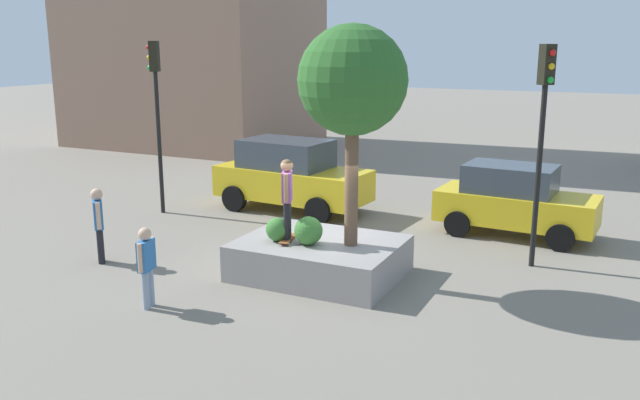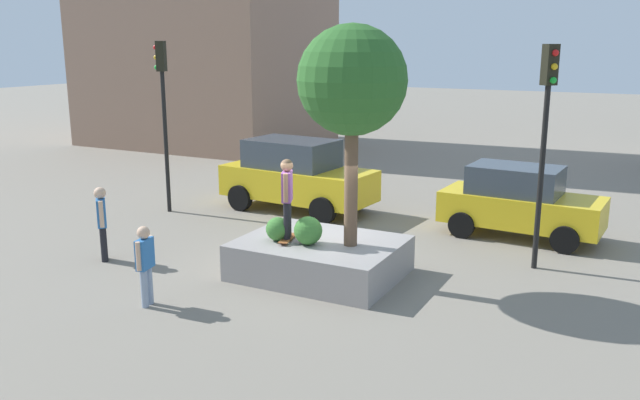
% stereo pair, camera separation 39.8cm
% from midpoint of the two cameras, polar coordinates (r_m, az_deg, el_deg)
% --- Properties ---
extents(ground_plane, '(120.00, 120.00, 0.00)m').
position_cam_midpoint_polar(ground_plane, '(14.82, 0.84, -6.02)').
color(ground_plane, gray).
extents(planter_ledge, '(3.39, 2.62, 0.78)m').
position_cam_midpoint_polar(planter_ledge, '(14.34, 0.80, -5.03)').
color(planter_ledge, gray).
rests_on(planter_ledge, ground).
extents(plaza_tree, '(2.22, 2.22, 4.54)m').
position_cam_midpoint_polar(plaza_tree, '(13.34, 3.67, 10.13)').
color(plaza_tree, brown).
rests_on(plaza_tree, planter_ledge).
extents(boxwood_shrub, '(0.60, 0.60, 0.60)m').
position_cam_midpoint_polar(boxwood_shrub, '(13.87, -0.22, -2.66)').
color(boxwood_shrub, '#3D7A33').
rests_on(boxwood_shrub, planter_ledge).
extents(hedge_clump, '(0.52, 0.52, 0.52)m').
position_cam_midpoint_polar(hedge_clump, '(14.18, -2.87, -2.51)').
color(hedge_clump, '#3D7A33').
rests_on(hedge_clump, planter_ledge).
extents(skateboard, '(0.40, 0.83, 0.07)m').
position_cam_midpoint_polar(skateboard, '(14.19, -2.01, -3.34)').
color(skateboard, brown).
rests_on(skateboard, planter_ledge).
extents(skateboarder, '(0.36, 0.54, 1.71)m').
position_cam_midpoint_polar(skateboarder, '(13.93, -2.04, 0.62)').
color(skateboarder, black).
rests_on(skateboarder, skateboard).
extents(sedan_parked, '(4.73, 2.47, 2.13)m').
position_cam_midpoint_polar(sedan_parked, '(19.76, -1.48, 2.19)').
color(sedan_parked, gold).
rests_on(sedan_parked, ground).
extents(taxi_cab, '(4.10, 2.08, 1.86)m').
position_cam_midpoint_polar(taxi_cab, '(17.83, 17.46, -0.12)').
color(taxi_cab, gold).
rests_on(taxi_cab, ground).
extents(traffic_light_corner, '(0.37, 0.37, 4.91)m').
position_cam_midpoint_polar(traffic_light_corner, '(15.02, 19.66, 6.51)').
color(traffic_light_corner, black).
rests_on(traffic_light_corner, ground).
extents(traffic_light_median, '(0.37, 0.35, 4.99)m').
position_cam_midpoint_polar(traffic_light_median, '(19.75, -12.84, 8.56)').
color(traffic_light_median, black).
rests_on(traffic_light_median, ground).
extents(pedestrian_crossing, '(0.26, 0.53, 1.58)m').
position_cam_midpoint_polar(pedestrian_crossing, '(12.94, -14.02, -5.07)').
color(pedestrian_crossing, '#8C9EB7').
rests_on(pedestrian_crossing, ground).
extents(bystander_watching, '(0.47, 0.47, 1.74)m').
position_cam_midpoint_polar(bystander_watching, '(15.88, -17.66, -1.53)').
color(bystander_watching, black).
rests_on(bystander_watching, ground).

